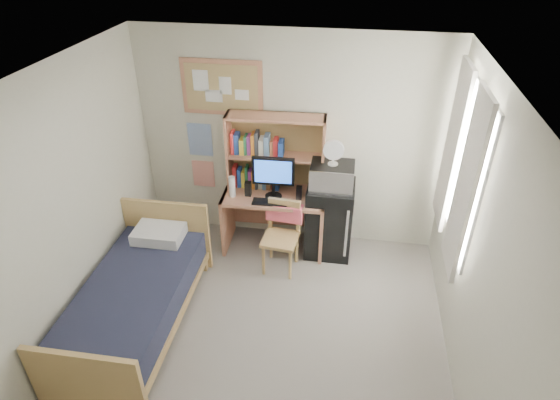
% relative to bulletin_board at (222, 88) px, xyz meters
% --- Properties ---
extents(floor, '(3.60, 4.20, 0.02)m').
position_rel_bulletin_board_xyz_m(floor, '(0.78, -2.08, -1.93)').
color(floor, gray).
rests_on(floor, ground).
extents(ceiling, '(3.60, 4.20, 0.02)m').
position_rel_bulletin_board_xyz_m(ceiling, '(0.78, -2.08, 0.68)').
color(ceiling, white).
rests_on(ceiling, wall_back).
extents(wall_back, '(3.60, 0.04, 2.60)m').
position_rel_bulletin_board_xyz_m(wall_back, '(0.78, 0.02, -0.62)').
color(wall_back, beige).
rests_on(wall_back, floor).
extents(wall_left, '(0.04, 4.20, 2.60)m').
position_rel_bulletin_board_xyz_m(wall_left, '(-1.02, -2.08, -0.62)').
color(wall_left, beige).
rests_on(wall_left, floor).
extents(wall_right, '(0.04, 4.20, 2.60)m').
position_rel_bulletin_board_xyz_m(wall_right, '(2.58, -2.08, -0.62)').
color(wall_right, beige).
rests_on(wall_right, floor).
extents(window_unit, '(0.10, 1.40, 1.70)m').
position_rel_bulletin_board_xyz_m(window_unit, '(2.53, -0.88, -0.32)').
color(window_unit, white).
rests_on(window_unit, wall_right).
extents(curtain_left, '(0.04, 0.55, 1.70)m').
position_rel_bulletin_board_xyz_m(curtain_left, '(2.50, -1.28, -0.32)').
color(curtain_left, white).
rests_on(curtain_left, wall_right).
extents(curtain_right, '(0.04, 0.55, 1.70)m').
position_rel_bulletin_board_xyz_m(curtain_right, '(2.50, -0.48, -0.32)').
color(curtain_right, white).
rests_on(curtain_right, wall_right).
extents(bulletin_board, '(0.94, 0.03, 0.64)m').
position_rel_bulletin_board_xyz_m(bulletin_board, '(0.00, 0.00, 0.00)').
color(bulletin_board, tan).
rests_on(bulletin_board, wall_back).
extents(poster_wave, '(0.30, 0.01, 0.42)m').
position_rel_bulletin_board_xyz_m(poster_wave, '(-0.32, 0.01, -0.67)').
color(poster_wave, '#264E9B').
rests_on(poster_wave, wall_back).
extents(poster_japan, '(0.28, 0.01, 0.36)m').
position_rel_bulletin_board_xyz_m(poster_japan, '(-0.32, 0.01, -1.14)').
color(poster_japan, red).
rests_on(poster_japan, wall_back).
extents(desk, '(1.24, 0.65, 0.76)m').
position_rel_bulletin_board_xyz_m(desk, '(0.65, -0.31, -1.54)').
color(desk, tan).
rests_on(desk, floor).
extents(desk_chair, '(0.47, 0.47, 0.86)m').
position_rel_bulletin_board_xyz_m(desk_chair, '(0.79, -0.73, -1.49)').
color(desk_chair, tan).
rests_on(desk_chair, floor).
extents(mini_fridge, '(0.54, 0.54, 0.92)m').
position_rel_bulletin_board_xyz_m(mini_fridge, '(1.31, -0.28, -1.46)').
color(mini_fridge, black).
rests_on(mini_fridge, floor).
extents(bed, '(0.98, 1.93, 0.53)m').
position_rel_bulletin_board_xyz_m(bed, '(-0.50, -1.82, -1.66)').
color(bed, black).
rests_on(bed, floor).
extents(hutch, '(1.14, 0.33, 0.93)m').
position_rel_bulletin_board_xyz_m(hutch, '(0.64, -0.16, -0.70)').
color(hutch, tan).
rests_on(hutch, desk).
extents(monitor, '(0.49, 0.06, 0.52)m').
position_rel_bulletin_board_xyz_m(monitor, '(0.65, -0.37, -0.90)').
color(monitor, black).
rests_on(monitor, desk).
extents(keyboard, '(0.45, 0.16, 0.02)m').
position_rel_bulletin_board_xyz_m(keyboard, '(0.65, -0.51, -1.15)').
color(keyboard, black).
rests_on(keyboard, desk).
extents(speaker_left, '(0.08, 0.08, 0.18)m').
position_rel_bulletin_board_xyz_m(speaker_left, '(0.35, -0.38, -1.07)').
color(speaker_left, black).
rests_on(speaker_left, desk).
extents(speaker_right, '(0.07, 0.07, 0.16)m').
position_rel_bulletin_board_xyz_m(speaker_right, '(0.95, -0.36, -1.08)').
color(speaker_right, black).
rests_on(speaker_right, desk).
extents(water_bottle, '(0.08, 0.08, 0.26)m').
position_rel_bulletin_board_xyz_m(water_bottle, '(0.17, -0.43, -1.03)').
color(water_bottle, white).
rests_on(water_bottle, desk).
extents(hoodie, '(0.44, 0.17, 0.20)m').
position_rel_bulletin_board_xyz_m(hoodie, '(0.81, -0.53, -1.26)').
color(hoodie, '#F85E6F').
rests_on(hoodie, desk_chair).
extents(microwave, '(0.49, 0.37, 0.28)m').
position_rel_bulletin_board_xyz_m(microwave, '(1.31, -0.30, -0.85)').
color(microwave, silver).
rests_on(microwave, mini_fridge).
extents(desk_fan, '(0.23, 0.23, 0.28)m').
position_rel_bulletin_board_xyz_m(desk_fan, '(1.31, -0.30, -0.57)').
color(desk_fan, white).
rests_on(desk_fan, microwave).
extents(pillow, '(0.54, 0.38, 0.13)m').
position_rel_bulletin_board_xyz_m(pillow, '(-0.51, -1.07, -1.33)').
color(pillow, white).
rests_on(pillow, bed).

